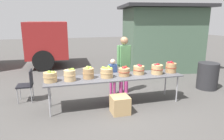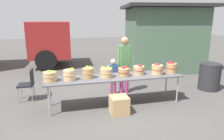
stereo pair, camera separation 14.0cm
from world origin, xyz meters
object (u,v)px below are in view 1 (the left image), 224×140
apple_basket_red_2 (157,69)px  folding_chair (27,83)px  apple_basket_green_0 (50,77)px  apple_basket_red_3 (171,67)px  apple_basket_red_0 (124,72)px  child_customer (113,74)px  market_table (115,78)px  apple_basket_green_2 (88,73)px  vendor_adult (124,61)px  apple_basket_green_3 (107,72)px  trash_barrel (208,76)px  produce_crate (120,105)px  apple_basket_green_1 (70,75)px  apple_basket_red_1 (139,70)px

apple_basket_red_2 → folding_chair: (-3.35, 0.89, -0.37)m
apple_basket_green_0 → apple_basket_red_3: size_ratio=1.04×
apple_basket_red_0 → child_customer: size_ratio=0.28×
market_table → apple_basket_green_2: apple_basket_green_2 is taller
vendor_adult → apple_basket_green_3: bearing=38.5°
apple_basket_green_0 → trash_barrel: 4.81m
apple_basket_red_0 → apple_basket_red_3: (1.35, -0.00, 0.03)m
market_table → trash_barrel: 3.23m
apple_basket_green_3 → apple_basket_red_2: apple_basket_red_2 is taller
vendor_adult → produce_crate: size_ratio=4.05×
apple_basket_green_1 → apple_basket_red_1: bearing=3.7°
apple_basket_green_3 → vendor_adult: (0.71, 0.75, 0.12)m
apple_basket_green_3 → child_customer: child_customer is taller
trash_barrel → produce_crate: size_ratio=2.01×
apple_basket_green_3 → folding_chair: (-1.98, 0.85, -0.37)m
apple_basket_red_1 → apple_basket_red_2: size_ratio=0.97×
apple_basket_red_3 → folding_chair: 3.90m
apple_basket_red_2 → child_customer: (-1.03, 0.69, -0.25)m
apple_basket_red_1 → folding_chair: 3.00m
child_customer → apple_basket_green_1: bearing=22.3°
market_table → apple_basket_red_2: bearing=-2.3°
apple_basket_green_1 → apple_basket_red_1: size_ratio=0.98×
apple_basket_green_1 → apple_basket_red_2: 2.28m
apple_basket_red_0 → apple_basket_red_2: (0.91, -0.05, 0.02)m
apple_basket_green_0 → market_table: bearing=0.7°
vendor_adult → trash_barrel: bearing=164.9°
market_table → apple_basket_red_0: size_ratio=11.68×
apple_basket_red_1 → apple_basket_red_3: size_ratio=0.99×
apple_basket_green_0 → vendor_adult: (2.07, 0.76, 0.12)m
apple_basket_green_3 → folding_chair: bearing=156.8°
market_table → apple_basket_green_0: bearing=-179.3°
child_customer → apple_basket_green_0: bearing=14.5°
apple_basket_green_1 → apple_basket_green_2: size_ratio=0.96×
market_table → apple_basket_green_2: (-0.68, 0.03, 0.17)m
apple_basket_red_2 → folding_chair: 3.49m
trash_barrel → produce_crate: bearing=-163.6°
apple_basket_green_2 → vendor_adult: size_ratio=0.19×
apple_basket_green_3 → apple_basket_red_0: bearing=1.7°
apple_basket_green_3 → apple_basket_red_2: 1.37m
apple_basket_red_1 → folding_chair: apple_basket_red_1 is taller
apple_basket_red_0 → apple_basket_green_3: bearing=-178.3°
apple_basket_green_3 → apple_basket_green_0: bearing=-179.6°
apple_basket_green_0 → apple_basket_red_0: size_ratio=1.08×
apple_basket_green_0 → folding_chair: (-0.62, 0.86, -0.36)m
apple_basket_green_2 → folding_chair: apple_basket_green_2 is taller
apple_basket_green_3 → child_customer: 0.78m
trash_barrel → folding_chair: bearing=175.5°
produce_crate → market_table: bearing=85.9°
apple_basket_green_3 → market_table: bearing=2.7°
apple_basket_red_3 → trash_barrel: 1.72m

